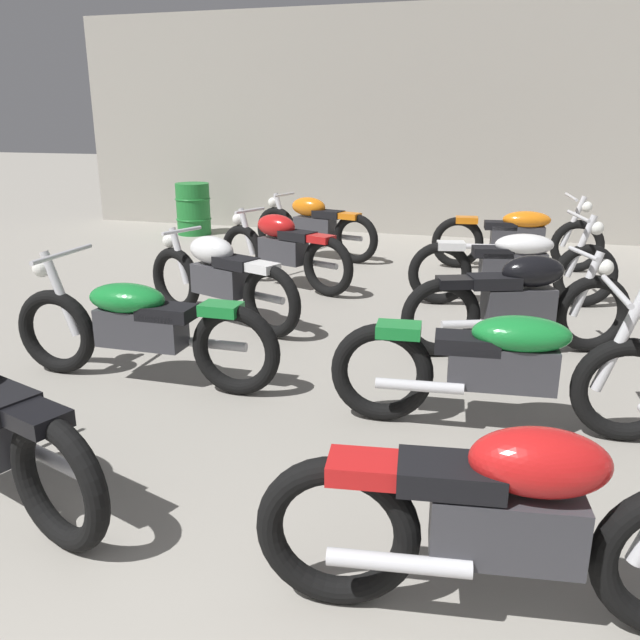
% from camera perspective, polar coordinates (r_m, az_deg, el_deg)
% --- Properties ---
extents(back_wall, '(12.67, 0.24, 3.60)m').
position_cam_1_polar(back_wall, '(11.18, 10.32, 16.43)').
color(back_wall, '#9E998E').
rests_on(back_wall, ground).
extents(motorcycle_left_row_2, '(2.17, 0.68, 0.97)m').
position_cam_1_polar(motorcycle_left_row_2, '(5.03, -15.38, -0.47)').
color(motorcycle_left_row_2, black).
rests_on(motorcycle_left_row_2, ground).
extents(motorcycle_left_row_3, '(1.87, 0.83, 0.88)m').
position_cam_1_polar(motorcycle_left_row_3, '(6.33, -8.71, 3.68)').
color(motorcycle_left_row_3, black).
rests_on(motorcycle_left_row_3, ground).
extents(motorcycle_left_row_4, '(1.87, 0.83, 0.88)m').
position_cam_1_polar(motorcycle_left_row_4, '(7.65, -3.27, 6.22)').
color(motorcycle_left_row_4, black).
rests_on(motorcycle_left_row_4, ground).
extents(motorcycle_left_row_5, '(1.93, 0.68, 0.88)m').
position_cam_1_polar(motorcycle_left_row_5, '(9.26, -0.51, 8.20)').
color(motorcycle_left_row_5, black).
rests_on(motorcycle_left_row_5, ground).
extents(motorcycle_right_row_1, '(1.97, 0.56, 0.88)m').
position_cam_1_polar(motorcycle_right_row_1, '(2.72, 16.06, -16.34)').
color(motorcycle_right_row_1, black).
rests_on(motorcycle_right_row_1, ground).
extents(motorcycle_right_row_2, '(2.17, 0.68, 0.97)m').
position_cam_1_polar(motorcycle_right_row_2, '(4.27, 15.69, -3.69)').
color(motorcycle_right_row_2, black).
rests_on(motorcycle_right_row_2, ground).
extents(motorcycle_right_row_3, '(1.88, 0.82, 0.88)m').
position_cam_1_polar(motorcycle_right_row_3, '(5.69, 16.94, 1.54)').
color(motorcycle_right_row_3, black).
rests_on(motorcycle_right_row_3, ground).
extents(motorcycle_right_row_4, '(2.14, 0.79, 0.97)m').
position_cam_1_polar(motorcycle_right_row_4, '(7.17, 16.50, 4.71)').
color(motorcycle_right_row_4, black).
rests_on(motorcycle_right_row_4, ground).
extents(motorcycle_right_row_5, '(2.17, 0.68, 0.97)m').
position_cam_1_polar(motorcycle_right_row_5, '(8.90, 16.83, 7.05)').
color(motorcycle_right_row_5, black).
rests_on(motorcycle_right_row_5, ground).
extents(oil_drum, '(0.59, 0.59, 0.85)m').
position_cam_1_polar(oil_drum, '(11.38, -10.94, 9.45)').
color(oil_drum, '#1E722D').
rests_on(oil_drum, ground).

